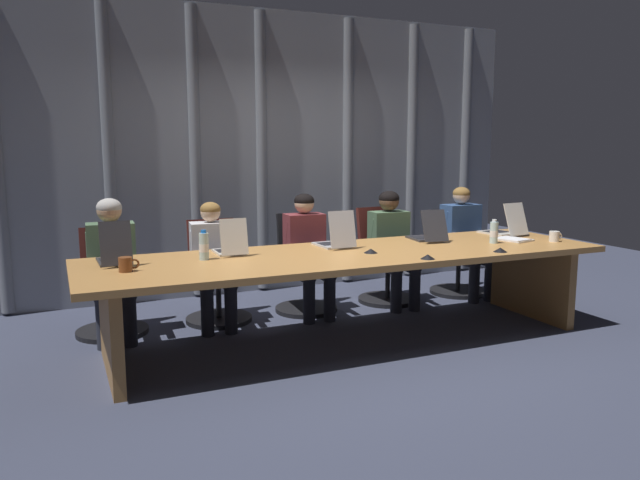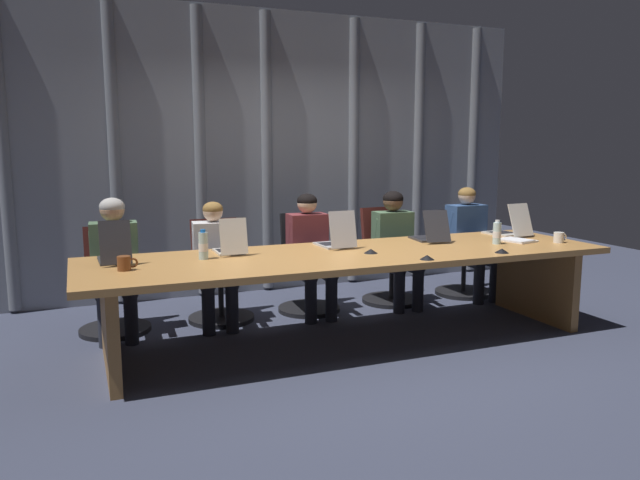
# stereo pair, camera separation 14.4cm
# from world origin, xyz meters

# --- Properties ---
(ground_plane) EXTENTS (11.88, 11.88, 0.00)m
(ground_plane) POSITION_xyz_m (0.00, 0.00, 0.00)
(ground_plane) COLOR #383D51
(conference_table) EXTENTS (4.24, 1.19, 0.74)m
(conference_table) POSITION_xyz_m (0.00, 0.00, 0.61)
(conference_table) COLOR #B77F42
(conference_table) RESTS_ON ground_plane
(curtain_backdrop) EXTENTS (5.94, 0.16, 3.01)m
(curtain_backdrop) POSITION_xyz_m (0.00, 2.04, 1.50)
(curtain_backdrop) COLOR gray
(curtain_backdrop) RESTS_ON ground_plane
(laptop_left_end) EXTENTS (0.23, 0.41, 0.33)m
(laptop_left_end) POSITION_xyz_m (-1.80, 0.26, 0.80)
(laptop_left_end) COLOR #2D2D33
(laptop_left_end) RESTS_ON conference_table
(laptop_left_mid) EXTENTS (0.22, 0.36, 0.30)m
(laptop_left_mid) POSITION_xyz_m (-0.92, 0.31, 0.80)
(laptop_left_mid) COLOR beige
(laptop_left_mid) RESTS_ON conference_table
(laptop_center) EXTENTS (0.25, 0.40, 0.32)m
(laptop_center) POSITION_xyz_m (-0.02, 0.28, 0.80)
(laptop_center) COLOR #BCBCC1
(laptop_center) RESTS_ON conference_table
(laptop_right_mid) EXTENTS (0.28, 0.44, 0.29)m
(laptop_right_mid) POSITION_xyz_m (0.89, 0.28, 0.80)
(laptop_right_mid) COLOR #2D2D33
(laptop_right_mid) RESTS_ON conference_table
(laptop_right_end) EXTENTS (0.30, 0.46, 0.31)m
(laptop_right_end) POSITION_xyz_m (1.77, 0.29, 0.80)
(laptop_right_end) COLOR beige
(laptop_right_end) RESTS_ON conference_table
(office_chair_left_end) EXTENTS (0.60, 0.60, 0.90)m
(office_chair_left_end) POSITION_xyz_m (-1.78, 1.05, 0.33)
(office_chair_left_end) COLOR #511E19
(office_chair_left_end) RESTS_ON ground_plane
(office_chair_left_mid) EXTENTS (0.60, 0.60, 0.92)m
(office_chair_left_mid) POSITION_xyz_m (-0.86, 1.05, 0.34)
(office_chair_left_mid) COLOR #511E19
(office_chair_left_mid) RESTS_ON ground_plane
(office_chair_center) EXTENTS (0.60, 0.60, 0.94)m
(office_chair_center) POSITION_xyz_m (0.01, 1.05, 0.35)
(office_chair_center) COLOR black
(office_chair_center) RESTS_ON ground_plane
(office_chair_right_mid) EXTENTS (0.60, 0.60, 0.96)m
(office_chair_right_mid) POSITION_xyz_m (0.91, 1.06, 0.35)
(office_chair_right_mid) COLOR #511E19
(office_chair_right_mid) RESTS_ON ground_plane
(office_chair_right_end) EXTENTS (0.60, 0.60, 0.90)m
(office_chair_right_end) POSITION_xyz_m (1.79, 1.05, 0.34)
(office_chair_right_end) COLOR #2D2D38
(office_chair_right_end) RESTS_ON ground_plane
(person_left_end) EXTENTS (0.41, 0.56, 1.16)m
(person_left_end) POSITION_xyz_m (-1.77, 0.90, 0.66)
(person_left_end) COLOR #4C6B4C
(person_left_end) RESTS_ON ground_plane
(person_left_mid) EXTENTS (0.41, 0.57, 1.10)m
(person_left_mid) POSITION_xyz_m (-0.92, 0.89, 0.61)
(person_left_mid) COLOR silver
(person_left_mid) RESTS_ON ground_plane
(person_center) EXTENTS (0.38, 0.55, 1.14)m
(person_center) POSITION_xyz_m (-0.02, 0.89, 0.64)
(person_center) COLOR brown
(person_center) RESTS_ON ground_plane
(person_right_mid) EXTENTS (0.40, 0.56, 1.14)m
(person_right_mid) POSITION_xyz_m (0.90, 0.90, 0.65)
(person_right_mid) COLOR #4C6B4C
(person_right_mid) RESTS_ON ground_plane
(person_right_end) EXTENTS (0.41, 0.55, 1.16)m
(person_right_end) POSITION_xyz_m (1.78, 0.90, 0.65)
(person_right_end) COLOR #335184
(person_right_end) RESTS_ON ground_plane
(water_bottle_primary) EXTENTS (0.07, 0.07, 0.23)m
(water_bottle_primary) POSITION_xyz_m (-1.17, 0.16, 0.84)
(water_bottle_primary) COLOR silver
(water_bottle_primary) RESTS_ON conference_table
(water_bottle_secondary) EXTENTS (0.07, 0.07, 0.21)m
(water_bottle_secondary) POSITION_xyz_m (1.34, -0.09, 0.84)
(water_bottle_secondary) COLOR silver
(water_bottle_secondary) RESTS_ON conference_table
(coffee_mug_near) EXTENTS (0.14, 0.09, 0.10)m
(coffee_mug_near) POSITION_xyz_m (-1.75, -0.06, 0.79)
(coffee_mug_near) COLOR brown
(coffee_mug_near) RESTS_ON conference_table
(coffee_mug_far) EXTENTS (0.13, 0.09, 0.09)m
(coffee_mug_far) POSITION_xyz_m (1.90, -0.24, 0.79)
(coffee_mug_far) COLOR white
(coffee_mug_far) RESTS_ON conference_table
(conference_mic_left_side) EXTENTS (0.11, 0.11, 0.03)m
(conference_mic_left_side) POSITION_xyz_m (0.12, -0.09, 0.76)
(conference_mic_left_side) COLOR black
(conference_mic_left_side) RESTS_ON conference_table
(conference_mic_middle) EXTENTS (0.11, 0.11, 0.03)m
(conference_mic_middle) POSITION_xyz_m (1.10, -0.46, 0.76)
(conference_mic_middle) COLOR black
(conference_mic_middle) RESTS_ON conference_table
(conference_mic_right_side) EXTENTS (0.11, 0.11, 0.03)m
(conference_mic_right_side) POSITION_xyz_m (0.39, -0.49, 0.76)
(conference_mic_right_side) COLOR black
(conference_mic_right_side) RESTS_ON conference_table
(spiral_notepad) EXTENTS (0.29, 0.35, 0.03)m
(spiral_notepad) POSITION_xyz_m (1.61, -0.03, 0.75)
(spiral_notepad) COLOR silver
(spiral_notepad) RESTS_ON conference_table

